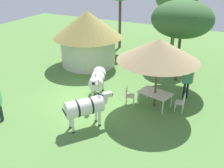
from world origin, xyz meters
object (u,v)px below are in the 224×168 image
guest_beside_umbrella (187,80)px  acacia_tree_right_background (182,19)px  patio_dining_table (155,94)px  patio_chair_west_end (129,94)px  shade_umbrella (159,50)px  acacia_tree_far_lawn (176,0)px  zebra_nearest_camera (97,79)px  thatched_hut (88,35)px  zebra_by_umbrella (85,107)px  patio_chair_east_end (182,101)px

guest_beside_umbrella → acacia_tree_right_background: size_ratio=0.37×
patio_dining_table → patio_chair_west_end: size_ratio=1.90×
shade_umbrella → acacia_tree_far_lawn: (-1.08, 6.95, 1.24)m
guest_beside_umbrella → zebra_nearest_camera: size_ratio=0.78×
thatched_hut → acacia_tree_right_background: bearing=0.4°
zebra_by_umbrella → acacia_tree_far_lawn: 10.54m
thatched_hut → shade_umbrella: (5.92, -3.51, 0.88)m
zebra_nearest_camera → patio_chair_west_end: bearing=157.9°
patio_chair_east_end → zebra_nearest_camera: 4.37m
zebra_nearest_camera → acacia_tree_right_background: 5.70m
thatched_hut → zebra_by_umbrella: 7.67m
thatched_hut → guest_beside_umbrella: size_ratio=2.69×
patio_chair_east_end → acacia_tree_right_background: (-1.14, 3.45, 3.13)m
acacia_tree_right_background → patio_chair_east_end: bearing=-71.8°
thatched_hut → shade_umbrella: thatched_hut is taller
zebra_nearest_camera → zebra_by_umbrella: 2.85m
thatched_hut → patio_dining_table: 7.02m
patio_chair_east_end → zebra_by_umbrella: bearing=128.4°
patio_chair_east_end → patio_chair_west_end: bearing=96.1°
zebra_nearest_camera → acacia_tree_far_lawn: (1.94, 7.30, 3.17)m
patio_chair_west_end → zebra_by_umbrella: size_ratio=0.47×
thatched_hut → acacia_tree_far_lawn: size_ratio=0.92×
zebra_nearest_camera → acacia_tree_far_lawn: size_ratio=0.44×
shade_umbrella → acacia_tree_far_lawn: 7.14m
guest_beside_umbrella → acacia_tree_far_lawn: size_ratio=0.34×
patio_dining_table → acacia_tree_far_lawn: acacia_tree_far_lawn is taller
patio_dining_table → thatched_hut: bearing=149.4°
patio_chair_west_end → zebra_by_umbrella: bearing=-34.3°
guest_beside_umbrella → acacia_tree_right_background: bearing=99.6°
shade_umbrella → zebra_nearest_camera: bearing=-173.4°
thatched_hut → acacia_tree_far_lawn: bearing=35.4°
acacia_tree_far_lawn → shade_umbrella: bearing=-81.1°
patio_chair_east_end → patio_dining_table: bearing=90.0°
shade_umbrella → zebra_by_umbrella: shade_umbrella is taller
patio_chair_west_end → acacia_tree_right_background: 5.22m
shade_umbrella → patio_dining_table: 2.25m
shade_umbrella → zebra_nearest_camera: 3.61m
patio_chair_west_end → zebra_by_umbrella: 2.83m
thatched_hut → shade_umbrella: 6.94m
thatched_hut → zebra_by_umbrella: size_ratio=2.40×
thatched_hut → zebra_by_umbrella: (3.84, -6.55, -1.06)m
patio_chair_east_end → guest_beside_umbrella: bearing=0.3°
shade_umbrella → acacia_tree_right_background: acacia_tree_right_background is taller
thatched_hut → acacia_tree_far_lawn: acacia_tree_far_lawn is taller
zebra_by_umbrella → acacia_tree_far_lawn: acacia_tree_far_lawn is taller
thatched_hut → patio_chair_west_end: 6.27m
patio_chair_west_end → zebra_nearest_camera: size_ratio=0.41×
guest_beside_umbrella → acacia_tree_far_lawn: bearing=95.6°
patio_dining_table → zebra_by_umbrella: zebra_by_umbrella is taller
guest_beside_umbrella → zebra_by_umbrella: (-3.26, -4.56, -0.06)m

